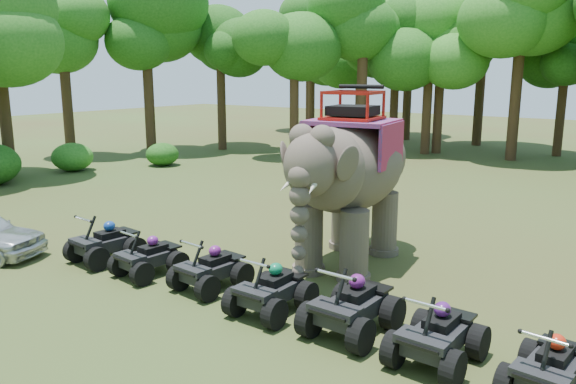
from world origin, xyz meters
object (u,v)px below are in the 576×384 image
atv_0 (105,237)px  atv_6 (552,361)px  atv_1 (148,252)px  atv_4 (352,298)px  atv_5 (438,327)px  elephant (350,177)px  atv_2 (211,263)px  atv_3 (271,283)px

atv_0 → atv_6: (10.84, -0.02, -0.04)m
atv_1 → atv_6: atv_6 is taller
atv_4 → atv_5: (1.73, -0.15, -0.05)m
elephant → atv_2: size_ratio=3.27×
atv_0 → atv_4: bearing=5.9°
atv_6 → atv_1: bearing=-174.5°
atv_5 → atv_4: bearing=177.6°
atv_0 → atv_4: atv_4 is taller
atv_1 → atv_2: 1.86m
atv_6 → atv_0: bearing=-174.7°
atv_3 → atv_2: bearing=173.3°
atv_0 → atv_2: bearing=8.0°
atv_3 → atv_1: bearing=-179.8°
atv_5 → elephant: bearing=138.7°
elephant → atv_3: bearing=-93.6°
atv_4 → elephant: bearing=122.6°
atv_4 → atv_6: bearing=-0.3°
atv_5 → atv_6: (1.79, 0.01, -0.05)m
atv_3 → atv_4: 1.80m
elephant → atv_3: (0.27, -3.65, -1.63)m
atv_2 → atv_3: (1.92, -0.24, 0.02)m
atv_4 → atv_5: bearing=-2.9°
elephant → atv_3: 4.01m
atv_1 → atv_3: (3.77, -0.01, 0.04)m
elephant → atv_0: size_ratio=3.10×
elephant → atv_3: elephant is taller
atv_5 → atv_1: bearing=-177.5°
atv_1 → atv_4: bearing=7.5°
atv_0 → atv_1: size_ratio=1.09×
atv_2 → atv_3: size_ratio=0.96×
elephant → atv_6: size_ratio=3.33×
atv_1 → atv_6: size_ratio=0.99×
atv_0 → atv_5: bearing=4.8°
atv_4 → atv_6: (3.53, -0.13, -0.09)m
atv_5 → atv_3: bearing=-177.3°
atv_3 → atv_6: 5.32m
atv_6 → atv_3: bearing=-174.3°
atv_5 → atv_6: size_ratio=1.08×
elephant → atv_0: (-5.24, -3.60, -1.62)m
atv_6 → atv_4: bearing=-176.8°
atv_1 → atv_5: (7.30, 0.01, 0.05)m
elephant → atv_2: 4.14m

